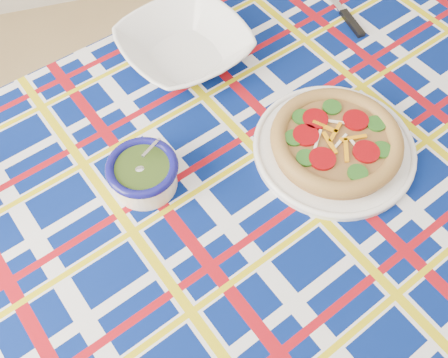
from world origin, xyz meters
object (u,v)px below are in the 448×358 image
object	(u,v)px
main_focaccia_plate	(336,141)
serving_bowl	(185,47)
pesto_bowl	(143,172)
dining_table	(242,207)

from	to	relation	value
main_focaccia_plate	serving_bowl	size ratio (longest dim) A/B	1.20
serving_bowl	pesto_bowl	bearing A→B (deg)	-116.56
dining_table	serving_bowl	world-z (taller)	serving_bowl
dining_table	serving_bowl	bearing A→B (deg)	72.96
dining_table	main_focaccia_plate	xyz separation A→B (m)	(0.21, 0.03, 0.12)
pesto_bowl	serving_bowl	distance (m)	0.37
dining_table	pesto_bowl	bearing A→B (deg)	140.81
main_focaccia_plate	pesto_bowl	size ratio (longest dim) A/B	2.47
dining_table	pesto_bowl	size ratio (longest dim) A/B	14.08
main_focaccia_plate	serving_bowl	distance (m)	0.43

